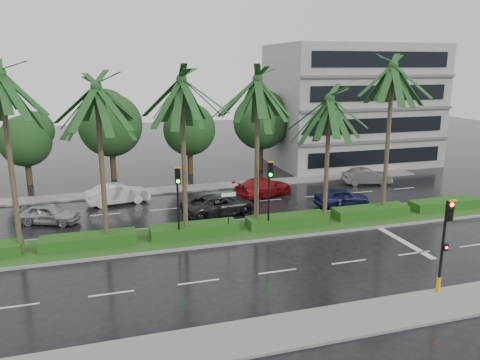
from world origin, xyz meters
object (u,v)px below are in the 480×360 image
object	(u,v)px
car_darkgrey	(219,205)
street_sign	(228,202)
signal_near	(445,242)
car_silver	(49,214)
signal_median_left	(178,193)
car_white	(118,194)
car_red	(263,187)
car_grey	(367,176)
car_blue	(342,197)

from	to	relation	value
car_darkgrey	street_sign	bearing A→B (deg)	160.31
signal_near	car_silver	size ratio (longest dim) A/B	1.11
street_sign	car_silver	bearing A→B (deg)	151.84
signal_median_left	car_white	xyz separation A→B (m)	(-3.00, 9.14, -2.26)
signal_median_left	car_red	distance (m)	11.50
street_sign	car_grey	world-z (taller)	street_sign
street_sign	car_white	bearing A→B (deg)	123.81
signal_near	car_darkgrey	distance (m)	15.59
street_sign	signal_median_left	bearing A→B (deg)	-176.53
signal_near	car_silver	world-z (taller)	signal_near
signal_median_left	car_silver	world-z (taller)	signal_median_left
car_silver	car_white	world-z (taller)	car_white
signal_near	car_grey	world-z (taller)	signal_near
car_white	signal_near	bearing A→B (deg)	-155.56
car_silver	car_grey	bearing A→B (deg)	-59.95
car_white	car_grey	world-z (taller)	car_white
street_sign	car_silver	size ratio (longest dim) A/B	0.66
signal_median_left	car_red	xyz separation A→B (m)	(8.00, 7.94, -2.27)
car_silver	car_red	bearing A→B (deg)	-59.05
signal_median_left	car_white	world-z (taller)	signal_median_left
signal_median_left	car_grey	size ratio (longest dim) A/B	1.05
signal_near	car_darkgrey	xyz separation A→B (m)	(-6.50, 14.06, -1.79)
car_darkgrey	car_silver	bearing A→B (deg)	69.71
car_white	car_grey	size ratio (longest dim) A/B	1.08
signal_near	car_silver	distance (m)	23.44
signal_near	street_sign	size ratio (longest dim) A/B	1.68
car_darkgrey	car_grey	size ratio (longest dim) A/B	1.24
car_darkgrey	car_blue	distance (m)	9.02
car_red	car_grey	distance (m)	9.82
signal_near	car_darkgrey	world-z (taller)	signal_near
car_silver	car_grey	size ratio (longest dim) A/B	0.94
car_white	car_red	xyz separation A→B (m)	(11.00, -1.20, -0.01)
car_white	car_darkgrey	xyz separation A→B (m)	(6.50, -4.77, -0.02)
car_silver	car_grey	xyz separation A→B (m)	(25.27, 3.09, 0.02)
car_silver	signal_median_left	bearing A→B (deg)	-104.64
street_sign	car_silver	xyz separation A→B (m)	(-10.50, 5.62, -1.46)
car_silver	car_darkgrey	xyz separation A→B (m)	(11.00, -1.43, 0.05)
street_sign	car_white	size ratio (longest dim) A/B	0.58
signal_median_left	car_red	size ratio (longest dim) A/B	0.87
street_sign	car_blue	xyz separation A→B (m)	(9.50, 3.52, -1.45)
car_darkgrey	car_red	xyz separation A→B (m)	(4.50, 3.57, 0.01)
car_grey	car_silver	bearing A→B (deg)	107.90
car_blue	car_grey	xyz separation A→B (m)	(5.27, 5.19, 0.01)
car_red	car_silver	bearing A→B (deg)	75.59
signal_near	car_white	xyz separation A→B (m)	(-13.00, 18.83, -1.76)
car_white	car_blue	distance (m)	16.43
signal_median_left	car_silver	distance (m)	9.77
car_silver	car_darkgrey	bearing A→B (deg)	-74.33
street_sign	car_darkgrey	world-z (taller)	street_sign
car_red	signal_near	bearing A→B (deg)	164.20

